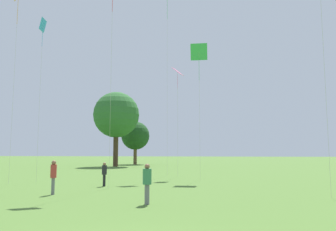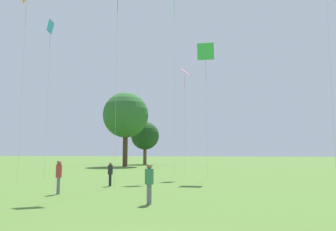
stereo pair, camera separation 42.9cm
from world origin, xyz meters
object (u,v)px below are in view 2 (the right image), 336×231
object	(u,v)px
kite_8	(206,54)
distant_tree_1	(126,115)
person_standing_5	(149,180)
kite_0	(26,1)
person_standing_3	(59,173)
kite_1	(50,32)
kite_2	(174,2)
person_standing_0	(110,172)
kite_7	(185,74)
distant_tree_0	(145,136)

from	to	relation	value
kite_8	distant_tree_1	distance (m)	25.51
person_standing_5	kite_0	bearing A→B (deg)	33.82
kite_8	distant_tree_1	bearing A→B (deg)	-12.34
person_standing_3	distant_tree_1	world-z (taller)	distant_tree_1
person_standing_5	kite_0	distance (m)	18.25
kite_1	kite_0	bearing A→B (deg)	-13.77
kite_2	kite_8	bearing A→B (deg)	-41.44
kite_2	distant_tree_1	distance (m)	22.76
person_standing_3	kite_2	xyz separation A→B (m)	(3.69, 14.05, 15.62)
person_standing_5	kite_2	world-z (taller)	kite_2
person_standing_0	kite_2	distance (m)	18.70
kite_7	distant_tree_0	xyz separation A→B (m)	(-11.13, 27.40, -4.21)
kite_0	kite_7	bearing A→B (deg)	137.03
person_standing_0	kite_7	xyz separation A→B (m)	(3.66, 8.47, 8.31)
kite_8	person_standing_3	bearing A→B (deg)	101.45
person_standing_0	kite_7	world-z (taller)	kite_7
kite_1	person_standing_3	bearing A→B (deg)	72.49
person_standing_5	person_standing_3	bearing A→B (deg)	43.35
person_standing_5	kite_7	bearing A→B (deg)	-21.72
person_standing_0	person_standing_3	xyz separation A→B (m)	(-1.18, -4.34, 0.16)
person_standing_3	person_standing_5	xyz separation A→B (m)	(5.49, -2.27, -0.07)
distant_tree_1	person_standing_0	bearing A→B (deg)	-73.20
kite_2	distant_tree_0	distance (m)	30.34
kite_0	kite_7	world-z (taller)	kite_0
kite_7	distant_tree_1	distance (m)	22.66
person_standing_5	kite_8	xyz separation A→B (m)	(1.43, 13.12, 9.39)
person_standing_3	kite_2	world-z (taller)	kite_2
person_standing_0	kite_1	bearing A→B (deg)	164.38
person_standing_5	distant_tree_0	world-z (taller)	distant_tree_0
kite_7	kite_8	bearing A→B (deg)	-73.60
kite_0	kite_1	bearing A→B (deg)	141.31
distant_tree_0	person_standing_3	bearing A→B (deg)	-81.11
kite_8	distant_tree_0	size ratio (longest dim) A/B	1.50
person_standing_3	kite_1	xyz separation A→B (m)	(-4.55, 6.02, 10.23)
kite_7	kite_8	world-z (taller)	kite_8
kite_0	distant_tree_0	distance (m)	36.34
kite_7	kite_2	bearing A→B (deg)	102.49
kite_0	kite_2	size ratio (longest dim) A/B	0.81
person_standing_3	kite_8	bearing A→B (deg)	89.91
person_standing_0	kite_2	size ratio (longest dim) A/B	0.09
person_standing_3	kite_1	bearing A→B (deg)	159.51
person_standing_3	distant_tree_0	size ratio (longest dim) A/B	0.23
kite_0	kite_1	size ratio (longest dim) A/B	1.17
person_standing_5	distant_tree_0	bearing A→B (deg)	-8.69
kite_0	distant_tree_0	world-z (taller)	kite_0
kite_2	kite_7	distance (m)	7.66
person_standing_0	person_standing_3	world-z (taller)	person_standing_3
person_standing_0	distant_tree_0	size ratio (longest dim) A/B	0.20
person_standing_3	kite_8	size ratio (longest dim) A/B	0.16
kite_2	kite_7	world-z (taller)	kite_2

